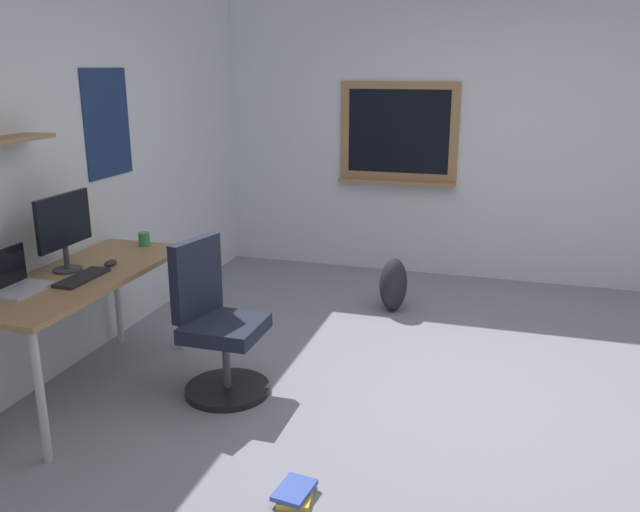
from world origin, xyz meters
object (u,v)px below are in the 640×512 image
at_px(keyboard, 82,278).
at_px(coffee_mug, 144,239).
at_px(computer_mouse, 111,263).
at_px(book_stack_on_floor, 295,493).
at_px(laptop, 15,281).
at_px(office_chair, 217,329).
at_px(monitor_primary, 64,227).
at_px(desk, 81,286).
at_px(backpack, 393,284).

distance_m(keyboard, coffee_mug, 0.75).
distance_m(computer_mouse, book_stack_on_floor, 1.85).
distance_m(laptop, computer_mouse, 0.60).
distance_m(coffee_mug, book_stack_on_floor, 2.15).
distance_m(office_chair, laptop, 1.15).
bearing_deg(coffee_mug, monitor_primary, 168.58).
height_order(laptop, coffee_mug, laptop).
xyz_separation_m(desk, coffee_mug, (0.67, -0.03, 0.12)).
distance_m(monitor_primary, keyboard, 0.34).
xyz_separation_m(office_chair, book_stack_on_floor, (-0.86, -0.79, -0.38)).
bearing_deg(monitor_primary, office_chair, -77.21).
distance_m(desk, laptop, 0.40).
distance_m(computer_mouse, backpack, 2.31).
xyz_separation_m(laptop, backpack, (2.26, -1.67, -0.59)).
xyz_separation_m(monitor_primary, coffee_mug, (0.63, -0.13, -0.22)).
relative_size(coffee_mug, backpack, 0.21).
xyz_separation_m(office_chair, coffee_mug, (0.44, 0.73, 0.39)).
bearing_deg(keyboard, computer_mouse, -0.00).
bearing_deg(monitor_primary, backpack, -40.88).
bearing_deg(office_chair, computer_mouse, 92.55).
bearing_deg(keyboard, desk, 45.20).
bearing_deg(backpack, desk, 141.48).
distance_m(monitor_primary, computer_mouse, 0.35).
bearing_deg(office_chair, keyboard, 114.56).
bearing_deg(laptop, coffee_mug, -9.80).
relative_size(office_chair, book_stack_on_floor, 4.08).
bearing_deg(backpack, office_chair, 155.44).
relative_size(keyboard, computer_mouse, 3.56).
bearing_deg(monitor_primary, desk, -111.07).
height_order(office_chair, keyboard, office_chair).
distance_m(monitor_primary, book_stack_on_floor, 2.04).
bearing_deg(laptop, keyboard, -39.93).
relative_size(laptop, computer_mouse, 2.98).
height_order(computer_mouse, coffee_mug, coffee_mug).
bearing_deg(keyboard, office_chair, -65.44).
xyz_separation_m(computer_mouse, backpack, (1.71, -1.45, -0.55)).
distance_m(desk, office_chair, 0.84).
relative_size(laptop, book_stack_on_floor, 1.33).
xyz_separation_m(keyboard, computer_mouse, (0.28, -0.00, 0.01)).
xyz_separation_m(office_chair, keyboard, (-0.31, 0.68, 0.36)).
relative_size(office_chair, computer_mouse, 9.13).
xyz_separation_m(laptop, keyboard, (0.27, -0.23, -0.04)).
bearing_deg(coffee_mug, keyboard, -176.18).
bearing_deg(computer_mouse, office_chair, -87.45).
xyz_separation_m(laptop, book_stack_on_floor, (-0.28, -1.70, -0.78)).
distance_m(office_chair, monitor_primary, 1.07).
relative_size(computer_mouse, book_stack_on_floor, 0.45).
relative_size(desk, laptop, 4.98).
xyz_separation_m(backpack, book_stack_on_floor, (-2.55, -0.02, -0.19)).
xyz_separation_m(computer_mouse, coffee_mug, (0.47, 0.05, 0.03)).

